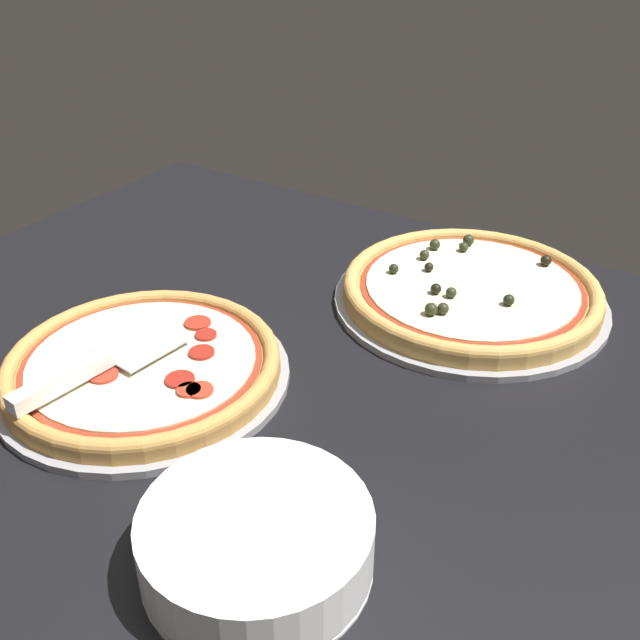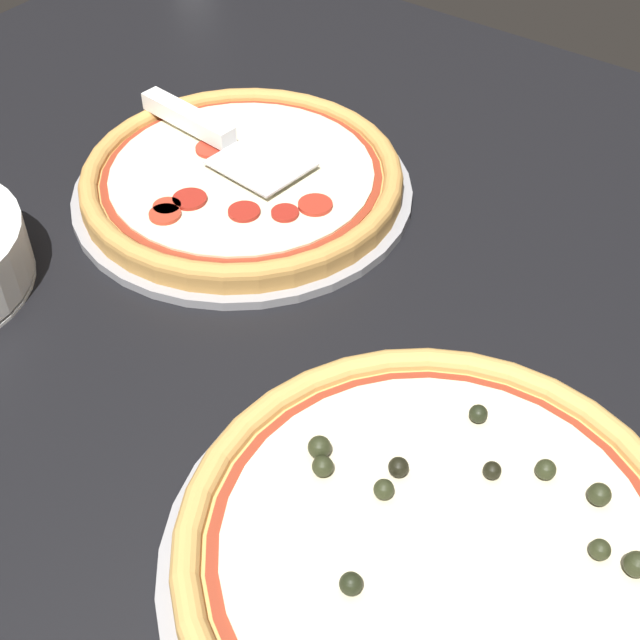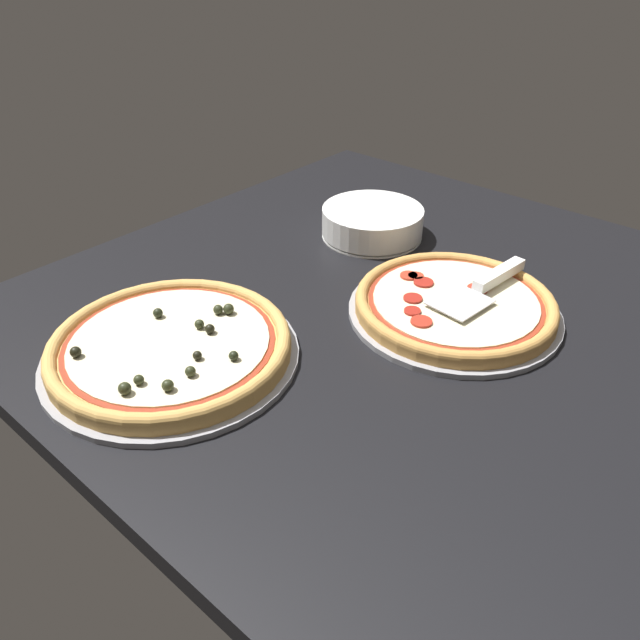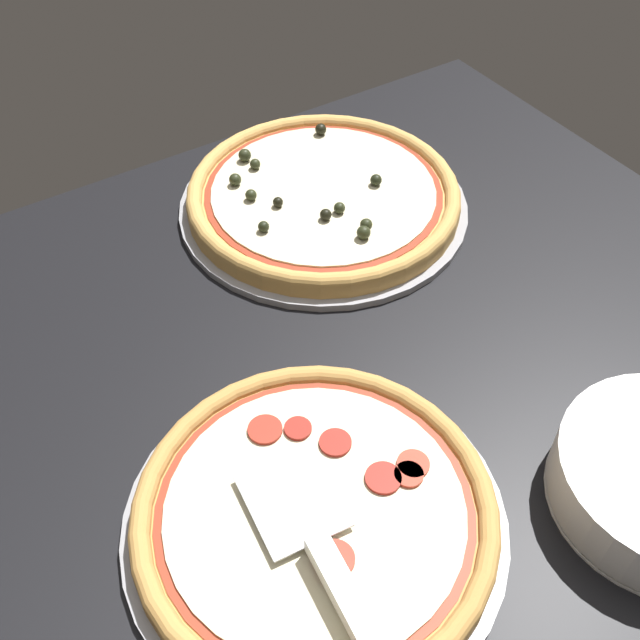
% 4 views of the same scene
% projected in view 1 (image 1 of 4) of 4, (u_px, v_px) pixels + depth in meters
% --- Properties ---
extents(ground_plane, '(1.22, 1.20, 0.04)m').
position_uv_depth(ground_plane, '(220.00, 402.00, 0.94)').
color(ground_plane, black).
extents(pizza_pan_front, '(0.37, 0.37, 0.01)m').
position_uv_depth(pizza_pan_front, '(145.00, 376.00, 0.94)').
color(pizza_pan_front, '#939399').
rests_on(pizza_pan_front, ground_plane).
extents(pizza_front, '(0.34, 0.34, 0.03)m').
position_uv_depth(pizza_front, '(143.00, 364.00, 0.93)').
color(pizza_front, '#C68E47').
rests_on(pizza_front, pizza_pan_front).
extents(pizza_pan_back, '(0.40, 0.40, 0.01)m').
position_uv_depth(pizza_pan_back, '(470.00, 301.00, 1.11)').
color(pizza_pan_back, '#939399').
rests_on(pizza_pan_back, ground_plane).
extents(pizza_back, '(0.38, 0.38, 0.04)m').
position_uv_depth(pizza_back, '(471.00, 289.00, 1.10)').
color(pizza_back, tan).
rests_on(pizza_back, pizza_pan_back).
extents(serving_spatula, '(0.09, 0.23, 0.02)m').
position_uv_depth(serving_spatula, '(82.00, 371.00, 0.88)').
color(serving_spatula, silver).
rests_on(serving_spatula, pizza_front).
extents(plate_stack, '(0.22, 0.22, 0.06)m').
position_uv_depth(plate_stack, '(256.00, 541.00, 0.68)').
color(plate_stack, white).
rests_on(plate_stack, ground_plane).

